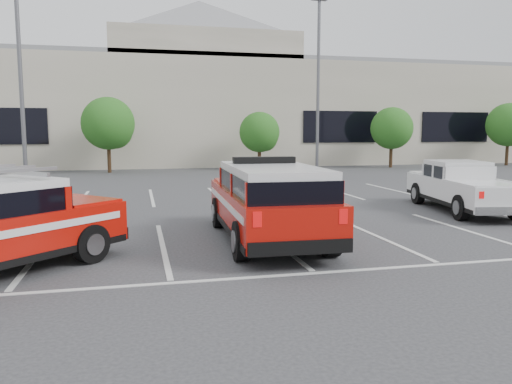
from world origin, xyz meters
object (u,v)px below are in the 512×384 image
(convention_building, at_px, (177,107))
(white_pickup, at_px, (462,191))
(tree_far_right, at_px, (509,126))
(tree_mid_left, at_px, (110,125))
(tree_mid_right, at_px, (261,134))
(light_pole_left, at_px, (20,72))
(fire_chief_suv, at_px, (268,207))
(light_pole_mid, at_px, (318,87))
(tree_right, at_px, (393,130))

(convention_building, xyz_separation_m, white_pickup, (7.21, -28.79, -4.06))
(white_pickup, bearing_deg, tree_far_right, 57.43)
(tree_mid_left, distance_m, tree_far_right, 30.00)
(tree_mid_right, bearing_deg, light_pole_left, -142.50)
(tree_mid_left, distance_m, fire_chief_suv, 22.59)
(tree_mid_left, relative_size, white_pickup, 0.86)
(light_pole_mid, relative_size, white_pickup, 1.81)
(tree_mid_right, bearing_deg, tree_right, 0.00)
(convention_building, height_order, tree_far_right, convention_building)
(tree_mid_left, relative_size, tree_far_right, 1.00)
(tree_right, height_order, tree_far_right, tree_far_right)
(convention_building, distance_m, tree_mid_right, 11.20)
(tree_mid_right, xyz_separation_m, light_pole_left, (-13.09, -10.05, 2.68))
(tree_mid_left, height_order, light_pole_left, light_pole_left)
(tree_mid_right, bearing_deg, convention_building, 116.57)
(convention_building, bearing_deg, light_pole_mid, -66.74)
(tree_far_right, bearing_deg, white_pickup, -133.01)
(tree_mid_right, bearing_deg, fire_chief_suv, -103.41)
(tree_mid_right, xyz_separation_m, white_pickup, (2.30, -18.97, -1.84))
(tree_far_right, distance_m, white_pickup, 26.05)
(tree_mid_left, bearing_deg, light_pole_left, -107.10)
(tree_right, bearing_deg, tree_mid_right, -180.00)
(tree_mid_left, height_order, tree_mid_right, tree_mid_left)
(light_pole_left, distance_m, light_pole_mid, 15.52)
(tree_mid_left, relative_size, light_pole_mid, 0.47)
(convention_building, relative_size, tree_mid_left, 12.38)
(light_pole_left, bearing_deg, tree_far_right, 16.89)
(convention_building, bearing_deg, tree_mid_right, -63.43)
(tree_mid_right, bearing_deg, tree_mid_left, 180.00)
(fire_chief_suv, bearing_deg, tree_far_right, 43.00)
(light_pole_left, xyz_separation_m, white_pickup, (15.39, -8.93, -4.52))
(light_pole_mid, bearing_deg, fire_chief_suv, -114.17)
(tree_right, relative_size, white_pickup, 0.78)
(convention_building, xyz_separation_m, light_pole_mid, (6.82, -15.86, 0.47))
(tree_mid_right, relative_size, fire_chief_suv, 0.68)
(convention_building, height_order, tree_mid_left, convention_building)
(tree_mid_right, relative_size, white_pickup, 0.70)
(tree_right, xyz_separation_m, tree_far_right, (10.00, 0.00, 0.27))
(convention_building, bearing_deg, tree_far_right, -21.51)
(tree_mid_left, distance_m, light_pole_left, 10.73)
(tree_mid_right, height_order, tree_far_right, tree_far_right)
(tree_mid_left, xyz_separation_m, tree_right, (20.00, -0.00, -0.27))
(light_pole_left, bearing_deg, tree_mid_left, 72.90)
(tree_mid_left, bearing_deg, fire_chief_suv, -77.77)
(light_pole_left, height_order, light_pole_mid, same)
(tree_right, relative_size, light_pole_mid, 0.43)
(light_pole_left, bearing_deg, white_pickup, -30.10)
(white_pickup, bearing_deg, tree_mid_left, 133.41)
(tree_right, height_order, light_pole_mid, light_pole_mid)
(light_pole_left, distance_m, white_pickup, 18.36)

